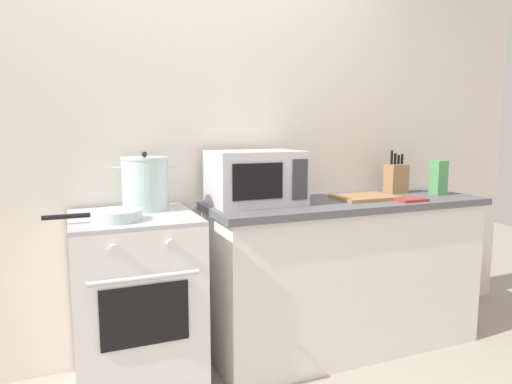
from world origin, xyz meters
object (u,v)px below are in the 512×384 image
(stove, at_px, (136,304))
(knife_block, at_px, (396,178))
(cutting_board, at_px, (365,197))
(pasta_box, at_px, (439,178))
(frying_pan, at_px, (115,215))
(oven_mitt, at_px, (409,199))
(microwave, at_px, (255,178))
(stock_pot, at_px, (145,183))

(stove, relative_size, knife_block, 3.26)
(cutting_board, height_order, pasta_box, pasta_box)
(frying_pan, distance_m, oven_mitt, 1.66)
(microwave, xyz_separation_m, cutting_board, (0.68, -0.08, -0.14))
(oven_mitt, bearing_deg, frying_pan, 178.32)
(stock_pot, bearing_deg, oven_mitt, -11.11)
(cutting_board, height_order, knife_block, knife_block)
(pasta_box, bearing_deg, cutting_board, 176.82)
(frying_pan, distance_m, pasta_box, 2.01)
(stock_pot, bearing_deg, knife_block, 0.31)
(frying_pan, height_order, knife_block, knife_block)
(knife_block, bearing_deg, stove, -175.29)
(microwave, xyz_separation_m, pasta_box, (1.22, -0.11, -0.04))
(microwave, relative_size, oven_mitt, 2.78)
(frying_pan, height_order, oven_mitt, frying_pan)
(microwave, relative_size, knife_block, 1.77)
(knife_block, height_order, pasta_box, knife_block)
(pasta_box, height_order, oven_mitt, pasta_box)
(stock_pot, relative_size, cutting_board, 0.91)
(stock_pot, bearing_deg, frying_pan, -126.71)
(microwave, bearing_deg, pasta_box, -5.04)
(cutting_board, relative_size, oven_mitt, 2.00)
(knife_block, height_order, oven_mitt, knife_block)
(frying_pan, xyz_separation_m, microwave, (0.78, 0.19, 0.12))
(knife_block, distance_m, oven_mitt, 0.35)
(stove, height_order, frying_pan, frying_pan)
(stove, xyz_separation_m, frying_pan, (-0.09, -0.11, 0.48))
(microwave, distance_m, pasta_box, 1.23)
(stock_pot, bearing_deg, pasta_box, -5.05)
(microwave, bearing_deg, stove, -173.41)
(frying_pan, height_order, pasta_box, pasta_box)
(stove, bearing_deg, stock_pot, 56.98)
(stock_pot, relative_size, pasta_box, 1.49)
(stove, relative_size, cutting_board, 2.56)
(stove, height_order, oven_mitt, oven_mitt)
(stock_pot, relative_size, knife_block, 1.16)
(pasta_box, bearing_deg, stock_pot, 174.95)
(stove, distance_m, oven_mitt, 1.64)
(pasta_box, bearing_deg, frying_pan, -177.68)
(stove, height_order, stock_pot, stock_pot)
(knife_block, bearing_deg, microwave, -176.55)
(pasta_box, relative_size, oven_mitt, 1.22)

